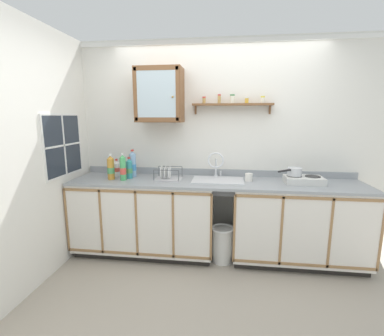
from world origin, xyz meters
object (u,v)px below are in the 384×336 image
at_px(bottle_water_blue_1, 133,165).
at_px(trash_bin, 222,244).
at_px(hot_plate_stove, 304,180).
at_px(dish_rack, 167,176).
at_px(mug, 249,177).
at_px(bottle_detergent_teal_4, 129,169).
at_px(bottle_juice_amber_2, 111,168).
at_px(bottle_opaque_white_3, 117,169).
at_px(wall_cabinet, 160,95).
at_px(bottle_soda_green_0, 123,168).
at_px(saucepan, 294,171).
at_px(sink, 217,182).

height_order(bottle_water_blue_1, trash_bin, bottle_water_blue_1).
distance_m(hot_plate_stove, dish_rack, 1.54).
distance_m(dish_rack, mug, 0.95).
relative_size(mug, trash_bin, 0.30).
bearing_deg(bottle_detergent_teal_4, bottle_juice_amber_2, -157.99).
relative_size(bottle_water_blue_1, bottle_opaque_white_3, 1.51).
distance_m(bottle_water_blue_1, bottle_detergent_teal_4, 0.11).
xyz_separation_m(hot_plate_stove, wall_cabinet, (-1.66, 0.14, 0.94)).
xyz_separation_m(mug, wall_cabinet, (-1.06, 0.11, 0.93)).
distance_m(mug, wall_cabinet, 1.41).
xyz_separation_m(bottle_detergent_teal_4, wall_cabinet, (0.36, 0.15, 0.86)).
height_order(bottle_soda_green_0, bottle_detergent_teal_4, bottle_soda_green_0).
bearing_deg(bottle_juice_amber_2, dish_rack, 6.30).
xyz_separation_m(hot_plate_stove, bottle_juice_amber_2, (-2.21, -0.08, 0.10)).
height_order(wall_cabinet, trash_bin, wall_cabinet).
height_order(bottle_juice_amber_2, bottle_detergent_teal_4, bottle_juice_amber_2).
bearing_deg(saucepan, trash_bin, -169.24).
distance_m(bottle_soda_green_0, bottle_water_blue_1, 0.21).
bearing_deg(bottle_soda_green_0, bottle_opaque_white_3, 131.04).
bearing_deg(bottle_soda_green_0, wall_cabinet, 32.73).
bearing_deg(bottle_soda_green_0, bottle_juice_amber_2, 170.42).
relative_size(saucepan, bottle_juice_amber_2, 0.97).
bearing_deg(bottle_detergent_teal_4, hot_plate_stove, 0.11).
height_order(bottle_water_blue_1, mug, bottle_water_blue_1).
bearing_deg(bottle_water_blue_1, bottle_opaque_white_3, -168.76).
height_order(bottle_juice_amber_2, bottle_opaque_white_3, bottle_juice_amber_2).
height_order(bottle_water_blue_1, bottle_detergent_teal_4, bottle_water_blue_1).
height_order(bottle_juice_amber_2, dish_rack, bottle_juice_amber_2).
relative_size(saucepan, bottle_water_blue_1, 0.87).
distance_m(bottle_opaque_white_3, bottle_detergent_teal_4, 0.19).
relative_size(dish_rack, wall_cabinet, 0.50).
bearing_deg(bottle_opaque_white_3, bottle_detergent_teal_4, -18.99).
relative_size(bottle_detergent_teal_4, mug, 2.10).
bearing_deg(mug, bottle_water_blue_1, 177.39).
bearing_deg(hot_plate_stove, trash_bin, -171.48).
bearing_deg(bottle_water_blue_1, trash_bin, -11.58).
distance_m(hot_plate_stove, saucepan, 0.14).
distance_m(sink, bottle_opaque_white_3, 1.25).
bearing_deg(trash_bin, wall_cabinet, 160.53).
xyz_separation_m(bottle_detergent_teal_4, trash_bin, (1.13, -0.13, -0.83)).
bearing_deg(bottle_detergent_teal_4, bottle_opaque_white_3, 161.01).
xyz_separation_m(saucepan, mug, (-0.50, 0.02, -0.08)).
relative_size(bottle_juice_amber_2, bottle_opaque_white_3, 1.36).
bearing_deg(saucepan, hot_plate_stove, -8.70).
xyz_separation_m(bottle_juice_amber_2, dish_rack, (0.66, 0.07, -0.10)).
relative_size(bottle_soda_green_0, bottle_juice_amber_2, 1.05).
height_order(hot_plate_stove, bottle_soda_green_0, bottle_soda_green_0).
bearing_deg(dish_rack, saucepan, 1.02).
distance_m(sink, bottle_water_blue_1, 1.06).
bearing_deg(trash_bin, sink, 116.06).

